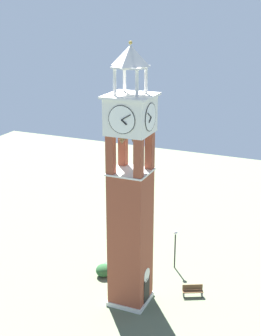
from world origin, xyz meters
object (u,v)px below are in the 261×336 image
(park_bench, at_px, (193,291))
(lamp_post, at_px, (175,242))
(clock_tower, at_px, (131,202))
(trash_bin, at_px, (107,268))

(park_bench, xyz_separation_m, lamp_post, (3.60, 2.69, 2.00))
(clock_tower, height_order, park_bench, clock_tower)
(clock_tower, relative_size, park_bench, 11.99)
(lamp_post, height_order, trash_bin, lamp_post)
(park_bench, relative_size, lamp_post, 0.46)
(clock_tower, distance_m, park_bench, 9.16)
(lamp_post, relative_size, trash_bin, 4.42)
(clock_tower, relative_size, trash_bin, 24.43)
(lamp_post, bearing_deg, trash_bin, 120.32)
(trash_bin, bearing_deg, lamp_post, -59.68)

